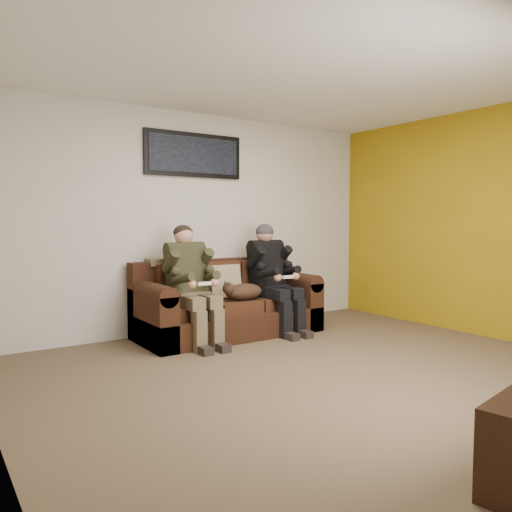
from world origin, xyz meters
TOP-DOWN VIEW (x-y plane):
  - floor at (0.00, 0.00)m, footprint 5.00×5.00m
  - ceiling at (0.00, 0.00)m, footprint 5.00×5.00m
  - wall_back at (0.00, 2.25)m, footprint 5.00×0.00m
  - wall_right at (2.50, 0.00)m, footprint 0.00×4.50m
  - accent_wall_right at (2.49, 0.00)m, footprint 0.00×4.50m
  - sofa at (0.10, 1.83)m, footprint 2.10×0.91m
  - throw_pillow at (0.10, 1.86)m, footprint 0.40×0.19m
  - throw_blanket at (-0.54, 2.09)m, footprint 0.43×0.21m
  - person_left at (-0.44, 1.65)m, footprint 0.51×0.87m
  - person_right at (0.64, 1.65)m, footprint 0.51×0.86m
  - cat at (0.18, 1.59)m, footprint 0.66×0.26m
  - framed_poster at (-0.10, 2.22)m, footprint 1.25×0.05m

SIDE VIEW (x-z plane):
  - floor at x=0.00m, z-range 0.00..0.00m
  - sofa at x=0.10m, z-range -0.11..0.75m
  - cat at x=0.18m, z-range 0.40..0.64m
  - throw_pillow at x=0.10m, z-range 0.41..0.81m
  - person_left at x=-0.44m, z-range 0.07..1.35m
  - person_right at x=0.64m, z-range 0.07..1.36m
  - throw_blanket at x=-0.54m, z-range 0.82..0.90m
  - wall_back at x=0.00m, z-range -1.20..3.80m
  - wall_right at x=2.50m, z-range -0.95..3.55m
  - accent_wall_right at x=2.49m, z-range -0.95..3.55m
  - framed_poster at x=-0.10m, z-range 1.84..2.36m
  - ceiling at x=0.00m, z-range 2.60..2.60m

